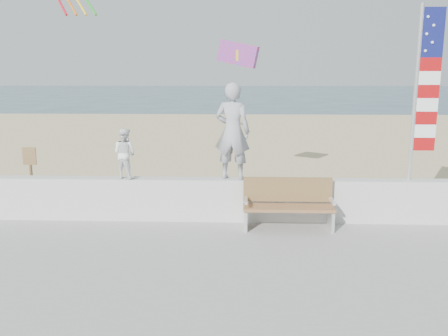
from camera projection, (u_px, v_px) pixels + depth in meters
The scene contains 9 objects.
ground at pixel (209, 265), 8.19m from camera, with size 220.00×220.00×0.00m, color #2C4959.
sand at pixel (226, 164), 16.99m from camera, with size 90.00×40.00×0.08m, color #C5B483.
seawall at pixel (215, 199), 10.02m from camera, with size 30.00×0.35×0.90m, color beige.
adult at pixel (233, 131), 9.72m from camera, with size 0.73×0.48×2.00m, color #96979C.
child at pixel (125, 153), 9.89m from camera, with size 0.51×0.40×1.06m, color white.
bench at pixel (288, 203), 9.51m from camera, with size 1.80×0.57×1.00m.
flag at pixel (423, 86), 9.40m from camera, with size 0.50×0.08×3.50m.
parafoil_kite at pixel (239, 54), 12.67m from camera, with size 1.16×0.54×0.77m.
sign at pixel (31, 172), 11.25m from camera, with size 0.32×0.07×1.46m.
Camera 1 is at (0.55, -7.67, 3.27)m, focal length 38.00 mm.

